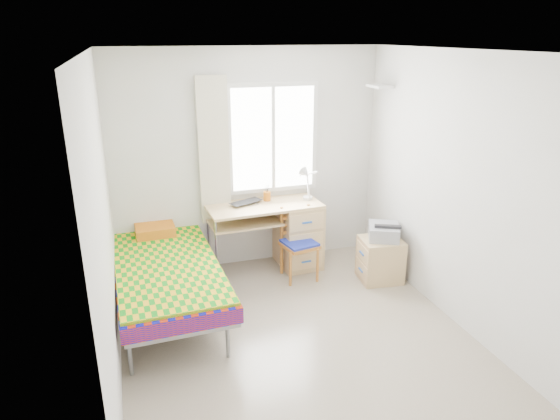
% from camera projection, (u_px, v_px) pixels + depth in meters
% --- Properties ---
extents(floor, '(3.50, 3.50, 0.00)m').
position_uv_depth(floor, '(295.00, 335.00, 4.78)').
color(floor, '#BCAD93').
rests_on(floor, ground).
extents(ceiling, '(3.50, 3.50, 0.00)m').
position_uv_depth(ceiling, '(299.00, 51.00, 3.91)').
color(ceiling, white).
rests_on(ceiling, wall_back).
extents(wall_back, '(3.20, 0.00, 3.20)m').
position_uv_depth(wall_back, '(248.00, 161.00, 5.92)').
color(wall_back, silver).
rests_on(wall_back, ground).
extents(wall_left, '(0.00, 3.50, 3.50)m').
position_uv_depth(wall_left, '(104.00, 227.00, 3.89)').
color(wall_left, silver).
rests_on(wall_left, ground).
extents(wall_right, '(0.00, 3.50, 3.50)m').
position_uv_depth(wall_right, '(454.00, 190.00, 4.80)').
color(wall_right, silver).
rests_on(wall_right, ground).
extents(window, '(1.10, 0.04, 1.30)m').
position_uv_depth(window, '(273.00, 139.00, 5.90)').
color(window, white).
rests_on(window, wall_back).
extents(curtain, '(0.35, 0.05, 1.70)m').
position_uv_depth(curtain, '(214.00, 152.00, 5.69)').
color(curtain, beige).
rests_on(curtain, wall_back).
extents(floating_shelf, '(0.20, 0.32, 0.03)m').
position_uv_depth(floating_shelf, '(380.00, 86.00, 5.74)').
color(floating_shelf, white).
rests_on(floating_shelf, wall_right).
extents(bed, '(1.09, 2.21, 0.94)m').
position_uv_depth(bed, '(166.00, 267.00, 5.13)').
color(bed, gray).
rests_on(bed, floor).
extents(desk, '(1.36, 0.68, 0.83)m').
position_uv_depth(desk, '(292.00, 231.00, 6.09)').
color(desk, tan).
rests_on(desk, floor).
extents(chair, '(0.43, 0.43, 0.85)m').
position_uv_depth(chair, '(299.00, 238.00, 5.79)').
color(chair, '#AD5E21').
rests_on(chair, floor).
extents(cabinet, '(0.51, 0.46, 0.50)m').
position_uv_depth(cabinet, '(380.00, 260.00, 5.77)').
color(cabinet, tan).
rests_on(cabinet, floor).
extents(printer, '(0.46, 0.49, 0.17)m').
position_uv_depth(printer, '(384.00, 231.00, 5.71)').
color(printer, '#9FA0A7').
rests_on(printer, cabinet).
extents(laptop, '(0.46, 0.39, 0.03)m').
position_uv_depth(laptop, '(249.00, 204.00, 5.82)').
color(laptop, black).
rests_on(laptop, desk).
extents(pen_cup, '(0.10, 0.10, 0.11)m').
position_uv_depth(pen_cup, '(267.00, 196.00, 5.97)').
color(pen_cup, '#CB6316').
rests_on(pen_cup, desk).
extents(task_lamp, '(0.24, 0.34, 0.45)m').
position_uv_depth(task_lamp, '(307.00, 180.00, 5.81)').
color(task_lamp, white).
rests_on(task_lamp, desk).
extents(book, '(0.22, 0.27, 0.02)m').
position_uv_depth(book, '(247.00, 225.00, 5.90)').
color(book, gray).
rests_on(book, desk).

